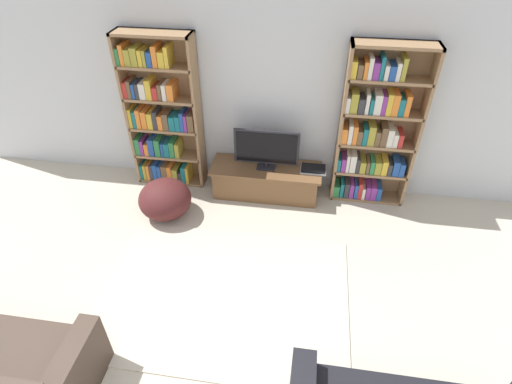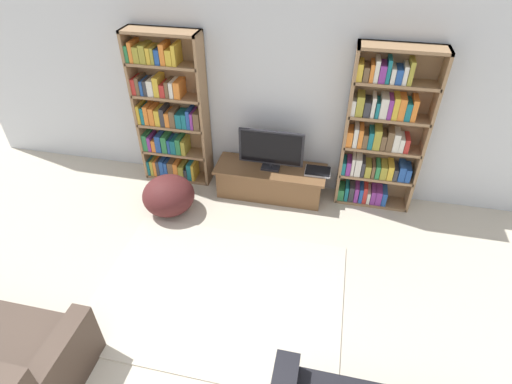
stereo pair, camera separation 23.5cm
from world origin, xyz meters
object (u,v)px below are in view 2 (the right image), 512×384
at_px(tv_stand, 270,181).
at_px(television, 271,149).
at_px(bookshelf_right, 381,135).
at_px(bookshelf_left, 169,114).
at_px(beanbag_ottoman, 169,195).
at_px(laptop, 318,171).

xyz_separation_m(tv_stand, television, (0.00, -0.01, 0.51)).
relative_size(bookshelf_right, television, 2.46).
bearing_deg(bookshelf_left, beanbag_ottoman, -75.39).
bearing_deg(laptop, beanbag_ottoman, -159.78).
bearing_deg(bookshelf_right, laptop, -171.17).
xyz_separation_m(bookshelf_right, television, (-1.33, -0.15, -0.29)).
distance_m(tv_stand, television, 0.51).
bearing_deg(beanbag_ottoman, television, 27.61).
xyz_separation_m(bookshelf_left, laptop, (2.05, -0.11, -0.56)).
relative_size(tv_stand, television, 1.75).
height_order(television, beanbag_ottoman, television).
bearing_deg(bookshelf_right, television, -173.41).
relative_size(bookshelf_left, tv_stand, 1.41).
distance_m(bookshelf_right, laptop, 0.91).
height_order(tv_stand, television, television).
bearing_deg(bookshelf_left, tv_stand, -5.91).
bearing_deg(beanbag_ottoman, bookshelf_left, 104.61).
distance_m(bookshelf_left, laptop, 2.12).
relative_size(television, laptop, 2.52).
relative_size(tv_stand, beanbag_ottoman, 2.22).
relative_size(laptop, beanbag_ottoman, 0.50).
xyz_separation_m(bookshelf_right, tv_stand, (-1.33, -0.15, -0.80)).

